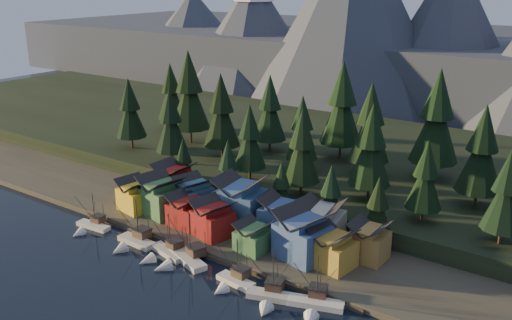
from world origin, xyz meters
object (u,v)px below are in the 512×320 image
Objects in this scene: boat_0 at (90,223)px; boat_6 at (315,300)px; boat_2 at (163,248)px; boat_3 at (182,254)px; boat_1 at (132,236)px; boat_5 at (271,292)px; house_back_1 at (194,194)px; house_front_1 at (162,194)px; boat_4 at (232,276)px; house_front_0 at (136,194)px; house_back_0 at (174,181)px.

boat_0 is 0.88× the size of boat_6.
boat_3 is at bearing 11.81° from boat_2.
boat_5 is at bearing 0.36° from boat_1.
boat_5 is 8.88m from boat_6.
boat_6 is (39.12, 0.92, 0.12)m from boat_2.
boat_6 is at bearing 21.67° from boat_3.
house_back_1 is (-14.74, 21.00, 4.24)m from boat_3.
house_back_1 is at bearing 47.67° from boat_0.
boat_5 reaches higher than boat_0.
boat_3 reaches higher than house_back_1.
boat_0 is 19.30m from house_front_1.
boat_4 is (30.51, -0.84, -0.18)m from boat_1.
house_back_0 is (3.31, 11.19, 1.03)m from house_front_0.
boat_1 is 16.97m from house_front_1.
boat_5 is (40.36, -1.38, -0.19)m from boat_1.
boat_4 is 47.52m from house_back_0.
boat_3 is (5.92, -0.11, 0.29)m from boat_2.
house_back_1 is at bearing 144.96° from boat_3.
boat_6 is at bearing -7.88° from house_back_1.
boat_5 is 1.02× the size of house_front_1.
house_back_1 reaches higher than boat_2.
house_front_0 is (-52.96, 14.88, 3.79)m from boat_5.
boat_2 is at bearing 4.07° from boat_1.
boat_1 is at bearing 163.09° from boat_6.
boat_3 is at bearing -40.20° from house_back_1.
boat_0 is 64.46m from boat_6.
boat_5 is 0.97× the size of boat_6.
boat_1 reaches higher than house_front_0.
boat_1 is at bearing -175.18° from boat_4.
boat_0 is 46.11m from boat_4.
house_front_1 is (10.42, 15.42, 5.12)m from boat_0.
boat_1 reaches higher than boat_0.
boat_5 is at bearing -28.07° from house_back_0.
boat_5 reaches higher than boat_2.
boat_4 reaches higher than house_front_0.
boat_6 is 1.15× the size of house_back_0.
house_back_1 is (-29.59, 22.03, 4.32)m from boat_4.
boat_3 is 24.76m from boat_5.
house_front_0 is at bearing 174.66° from boat_3.
house_front_1 is at bearing 51.67° from boat_0.
boat_2 is 31.33m from house_back_0.
house_front_0 is at bearing 146.68° from boat_5.
boat_6 reaches higher than house_front_0.
boat_4 is 1.07× the size of house_back_1.
boat_2 is 30.68m from boat_5.
boat_3 is at bearing -26.76° from house_front_1.
boat_0 is at bearing -174.75° from boat_4.
house_back_1 is at bearing 89.84° from boat_1.
boat_2 is 1.20× the size of house_front_0.
boat_1 is at bearing 160.42° from boat_5.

